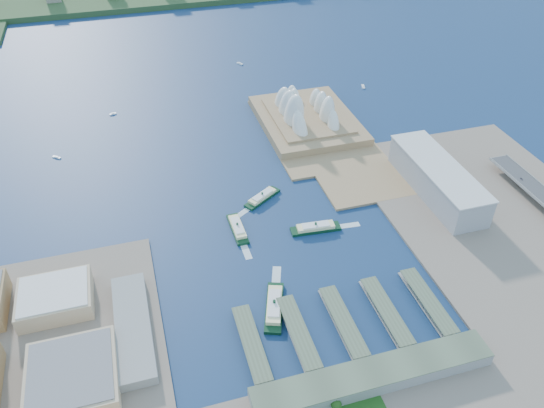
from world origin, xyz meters
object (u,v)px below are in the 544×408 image
object	(u,v)px
toaster_building	(437,179)
car_c	(522,179)
ferry_c	(274,305)
ferry_d	(316,226)
ferry_a	(237,227)
ferry_b	(262,196)
opera_house	(308,104)

from	to	relation	value
toaster_building	car_c	world-z (taller)	toaster_building
ferry_c	ferry_d	xyz separation A→B (m)	(75.02, 94.68, -0.52)
toaster_building	ferry_a	distance (m)	240.80
ferry_a	ferry_b	distance (m)	61.74
ferry_b	ferry_c	bearing A→B (deg)	-44.75
toaster_building	car_c	size ratio (longest dim) A/B	38.11
ferry_c	car_c	bearing A→B (deg)	-144.41
ferry_a	ferry_c	world-z (taller)	ferry_c
ferry_a	ferry_d	xyz separation A→B (m)	(81.51, -23.80, 0.25)
ferry_b	ferry_c	xyz separation A→B (m)	(-34.40, -164.73, 0.92)
toaster_building	ferry_d	size ratio (longest dim) A/B	2.84
opera_house	car_c	size ratio (longest dim) A/B	44.26
car_c	opera_house	bearing A→B (deg)	130.78
opera_house	ferry_c	bearing A→B (deg)	-114.32
opera_house	toaster_building	distance (m)	219.62
ferry_b	ferry_d	bearing A→B (deg)	-2.85
opera_house	ferry_a	world-z (taller)	opera_house
opera_house	ferry_b	xyz separation A→B (m)	(-109.40, -153.47, -27.23)
ferry_a	ferry_d	bearing A→B (deg)	-17.28
ferry_d	car_c	bearing A→B (deg)	-85.02
ferry_b	ferry_c	distance (m)	168.29
ferry_d	car_c	size ratio (longest dim) A/B	13.43
ferry_d	ferry_b	bearing A→B (deg)	34.62
ferry_b	ferry_d	size ratio (longest dim) A/B	0.92
opera_house	toaster_building	world-z (taller)	opera_house
ferry_a	ferry_d	world-z (taller)	ferry_d
car_c	ferry_c	bearing A→B (deg)	-163.87
opera_house	ferry_a	bearing A→B (deg)	-126.96
ferry_c	ferry_d	bearing A→B (deg)	-108.93
ferry_a	ferry_b	world-z (taller)	ferry_a
toaster_building	ferry_c	size ratio (longest dim) A/B	2.58
opera_house	ferry_a	size ratio (longest dim) A/B	3.46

